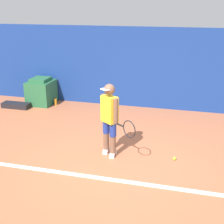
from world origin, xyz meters
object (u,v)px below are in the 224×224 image
(tennis_player, at_px, (110,117))
(equipment_bag, at_px, (16,105))
(covered_chair, at_px, (41,92))
(tennis_ball, at_px, (174,158))
(water_bottle, at_px, (55,102))

(tennis_player, xyz_separation_m, equipment_bag, (-3.54, 2.23, -0.76))
(tennis_player, bearing_deg, covered_chair, 172.90)
(tennis_ball, bearing_deg, equipment_bag, 156.26)
(tennis_player, xyz_separation_m, covered_chair, (-2.97, 2.81, -0.44))
(equipment_bag, height_order, water_bottle, water_bottle)
(tennis_player, height_order, equipment_bag, tennis_player)
(equipment_bag, bearing_deg, tennis_ball, -23.74)
(tennis_ball, xyz_separation_m, covered_chair, (-4.29, 2.71, 0.35))
(tennis_player, xyz_separation_m, water_bottle, (-2.50, 2.78, -0.73))
(covered_chair, bearing_deg, equipment_bag, -134.88)
(tennis_player, height_order, water_bottle, tennis_player)
(covered_chair, xyz_separation_m, water_bottle, (0.47, -0.03, -0.28))
(covered_chair, distance_m, equipment_bag, 0.87)
(tennis_ball, height_order, water_bottle, water_bottle)
(water_bottle, bearing_deg, equipment_bag, -152.27)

